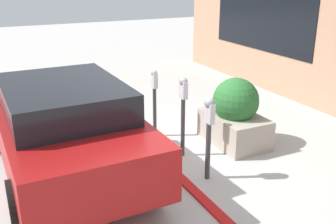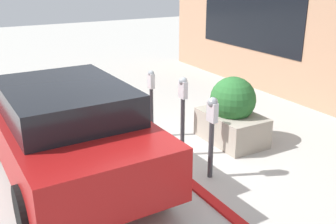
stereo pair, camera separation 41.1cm
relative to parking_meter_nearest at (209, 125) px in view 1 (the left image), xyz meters
name	(u,v)px [view 1 (the left image)]	position (x,y,z in m)	size (l,w,h in m)	color
ground_plane	(163,157)	(0.97, 0.32, -0.91)	(40.00, 40.00, 0.00)	beige
curb_strip	(159,157)	(0.97, 0.40, -0.89)	(13.50, 0.16, 0.04)	red
parking_meter_nearest	(209,125)	(0.00, 0.00, 0.00)	(0.19, 0.16, 1.35)	#38383D
parking_meter_second	(183,104)	(0.91, -0.04, 0.06)	(0.17, 0.15, 1.45)	#38383D
parking_meter_middle	(155,95)	(1.94, 0.05, -0.04)	(0.14, 0.12, 1.36)	#38383D
planter_box	(235,115)	(0.97, -1.18, -0.34)	(1.33, 0.87, 1.29)	#A39989
parked_car_front	(64,126)	(1.16, 1.96, -0.07)	(4.33, 2.02, 1.56)	maroon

